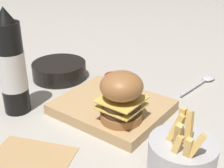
{
  "coord_description": "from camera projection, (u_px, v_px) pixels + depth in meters",
  "views": [
    {
      "loc": [
        0.38,
        -0.52,
        0.4
      ],
      "look_at": [
        -0.01,
        0.01,
        0.08
      ],
      "focal_mm": 50.0,
      "sensor_mm": 36.0,
      "label": 1
    }
  ],
  "objects": [
    {
      "name": "serving_board",
      "position": [
        112.0,
        107.0,
        0.76
      ],
      "size": [
        0.25,
        0.21,
        0.03
      ],
      "color": "tan",
      "rests_on": "ground_plane"
    },
    {
      "name": "ketchup_bottle",
      "position": [
        12.0,
        67.0,
        0.72
      ],
      "size": [
        0.06,
        0.06,
        0.25
      ],
      "color": "black",
      "rests_on": "ground_plane"
    },
    {
      "name": "parchment_square",
      "position": [
        24.0,
        166.0,
        0.58
      ],
      "size": [
        0.21,
        0.21,
        0.0
      ],
      "color": "tan",
      "rests_on": "ground_plane"
    },
    {
      "name": "ground_plane",
      "position": [
        112.0,
        114.0,
        0.75
      ],
      "size": [
        6.0,
        6.0,
        0.0
      ],
      "primitive_type": "plane",
      "color": "#B7B2A8"
    },
    {
      "name": "spoon",
      "position": [
        205.0,
        80.0,
        0.91
      ],
      "size": [
        0.04,
        0.18,
        0.01
      ],
      "rotation": [
        0.0,
        0.0,
        1.46
      ],
      "color": "silver",
      "rests_on": "ground_plane"
    },
    {
      "name": "ketchup_puddle",
      "position": [
        114.0,
        75.0,
        0.95
      ],
      "size": [
        0.06,
        0.06,
        0.0
      ],
      "color": "#B21E14",
      "rests_on": "ground_plane"
    },
    {
      "name": "side_bowl",
      "position": [
        59.0,
        70.0,
        0.93
      ],
      "size": [
        0.16,
        0.16,
        0.05
      ],
      "color": "black",
      "rests_on": "ground_plane"
    },
    {
      "name": "burger",
      "position": [
        121.0,
        97.0,
        0.66
      ],
      "size": [
        0.09,
        0.09,
        0.11
      ],
      "color": "#9E6638",
      "rests_on": "serving_board"
    },
    {
      "name": "fries_basket",
      "position": [
        181.0,
        161.0,
        0.53
      ],
      "size": [
        0.12,
        0.12,
        0.14
      ],
      "color": "#B7B7BC",
      "rests_on": "ground_plane"
    }
  ]
}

